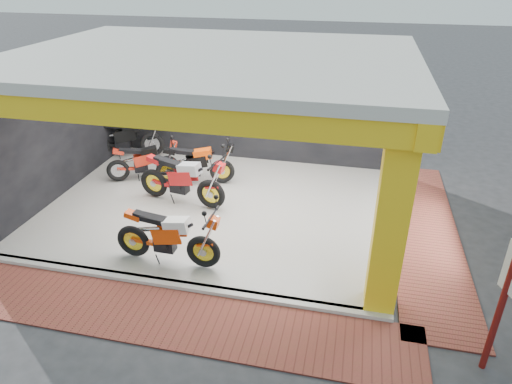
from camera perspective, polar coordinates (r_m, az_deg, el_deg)
ground at (r=9.53m, az=-8.34°, el=-7.82°), size 80.00×80.00×0.00m
showroom_floor at (r=11.10m, az=-4.77°, el=-1.86°), size 8.00×6.00×0.10m
showroom_ceiling at (r=9.88m, az=-5.59°, el=16.45°), size 8.40×6.40×0.20m
back_wall at (r=13.21m, az=-1.03°, el=11.06°), size 8.20×0.20×3.50m
left_wall at (r=12.23m, az=-23.93°, el=7.37°), size 0.20×6.20×3.50m
corner_column at (r=7.47m, az=16.52°, el=-3.49°), size 0.50×0.50×3.50m
header_beam_front at (r=7.24m, az=-12.87°, el=9.49°), size 8.40×0.30×0.40m
header_beam_right at (r=9.50m, az=18.74°, el=12.91°), size 0.30×6.40×0.40m
floor_kerb at (r=8.75m, az=-10.72°, el=-11.24°), size 8.00×0.20×0.10m
paver_front at (r=8.24m, az=-12.83°, el=-14.65°), size 9.00×1.40×0.03m
paver_right at (r=10.83m, az=20.37°, el=-4.66°), size 1.40×7.00×0.03m
signpost at (r=7.21m, az=28.52°, el=-11.66°), size 0.15×0.31×2.36m
moto_hero at (r=8.59m, az=-6.70°, el=-5.62°), size 2.28×0.90×1.38m
moto_row_a at (r=10.59m, az=-5.74°, el=1.43°), size 2.54×1.28×1.48m
moto_row_b at (r=12.45m, az=-11.10°, el=4.44°), size 2.12×1.54×1.22m
moto_row_c at (r=11.86m, az=-4.30°, el=3.99°), size 2.31×1.31×1.33m
moto_row_d at (r=13.87m, az=-13.00°, el=7.22°), size 2.59×1.62×1.49m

